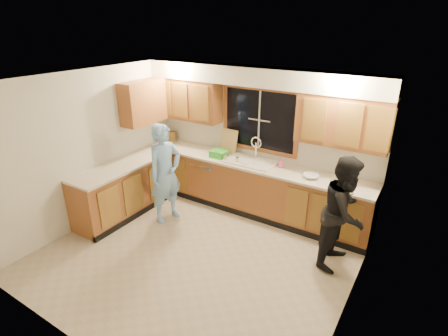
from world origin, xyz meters
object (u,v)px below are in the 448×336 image
object	(u,v)px
sink	(250,165)
bowl	(311,176)
soap_bottle	(281,162)
man	(165,174)
dishwasher	(210,178)
woman	(344,212)
dish_crate	(219,154)
knife_block	(173,136)
stove	(98,202)

from	to	relation	value
sink	bowl	world-z (taller)	sink
bowl	soap_bottle	bearing A→B (deg)	164.15
man	bowl	world-z (taller)	man
dishwasher	woman	size ratio (longest dim) A/B	0.51
sink	dish_crate	xyz separation A→B (m)	(-0.59, -0.09, 0.12)
man	knife_block	size ratio (longest dim) A/B	8.26
man	dish_crate	distance (m)	1.05
man	dish_crate	xyz separation A→B (m)	(0.44, 0.94, 0.14)
stove	sink	bearing A→B (deg)	45.39
sink	dish_crate	distance (m)	0.61
dish_crate	bowl	size ratio (longest dim) A/B	1.13
dishwasher	soap_bottle	xyz separation A→B (m)	(1.39, 0.09, 0.60)
sink	woman	size ratio (longest dim) A/B	0.54
man	knife_block	world-z (taller)	man
knife_block	woman	bearing A→B (deg)	-29.11
woman	bowl	world-z (taller)	woman
knife_block	sink	bearing A→B (deg)	-21.52
knife_block	bowl	distance (m)	2.96
sink	woman	distance (m)	1.90
soap_bottle	knife_block	bearing A→B (deg)	178.06
dish_crate	bowl	xyz separation A→B (m)	(1.70, 0.00, -0.03)
knife_block	bowl	bearing A→B (deg)	-21.24
stove	man	distance (m)	1.18
man	knife_block	distance (m)	1.45
dishwasher	man	size ratio (longest dim) A/B	0.49
dishwasher	soap_bottle	size ratio (longest dim) A/B	4.57
stove	bowl	distance (m)	3.42
stove	woman	world-z (taller)	woman
sink	man	bearing A→B (deg)	-135.34
stove	man	world-z (taller)	man
dishwasher	dish_crate	xyz separation A→B (m)	(0.26, -0.07, 0.57)
dishwasher	dish_crate	distance (m)	0.63
knife_block	soap_bottle	size ratio (longest dim) A/B	1.14
stove	knife_block	world-z (taller)	knife_block
woman	knife_block	bearing A→B (deg)	82.45
sink	bowl	bearing A→B (deg)	-4.22
knife_block	soap_bottle	xyz separation A→B (m)	(2.39, -0.08, -0.01)
stove	knife_block	bearing A→B (deg)	91.44
sink	woman	world-z (taller)	woman
woman	bowl	distance (m)	0.90
woman	soap_bottle	world-z (taller)	woman
man	soap_bottle	world-z (taller)	man
man	knife_block	bearing A→B (deg)	46.52
knife_block	bowl	size ratio (longest dim) A/B	0.87
knife_block	dish_crate	distance (m)	1.28
dishwasher	woman	xyz separation A→B (m)	(2.63, -0.63, 0.39)
sink	soap_bottle	xyz separation A→B (m)	(0.54, 0.08, 0.15)
dishwasher	man	world-z (taller)	man
dishwasher	knife_block	bearing A→B (deg)	170.05
man	stove	bearing A→B (deg)	148.34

